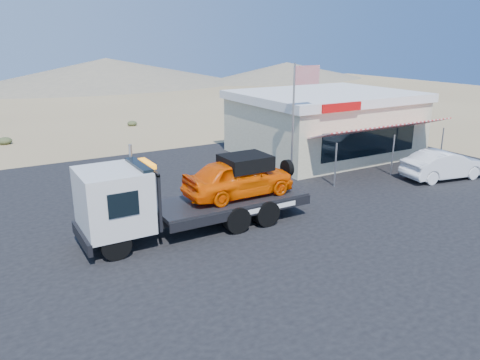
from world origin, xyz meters
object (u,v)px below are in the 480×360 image
Objects in this scene: tow_truck at (192,191)px; white_sedan at (444,165)px; flagpole at (297,111)px; jerky_store at (324,123)px.

white_sedan is (14.23, -0.42, -0.82)m from tow_truck.
white_sedan is 0.76× the size of flagpole.
flagpole is at bearing 77.18° from white_sedan.
jerky_store is at bearing 23.34° from white_sedan.
jerky_store is 1.73× the size of flagpole.
jerky_store is at bearing 38.79° from flagpole.
jerky_store is 7.36m from flagpole.
jerky_store is (12.41, 7.13, 0.40)m from tow_truck.
flagpole is (6.85, 2.66, 2.18)m from tow_truck.
tow_truck is 14.26m from white_sedan.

